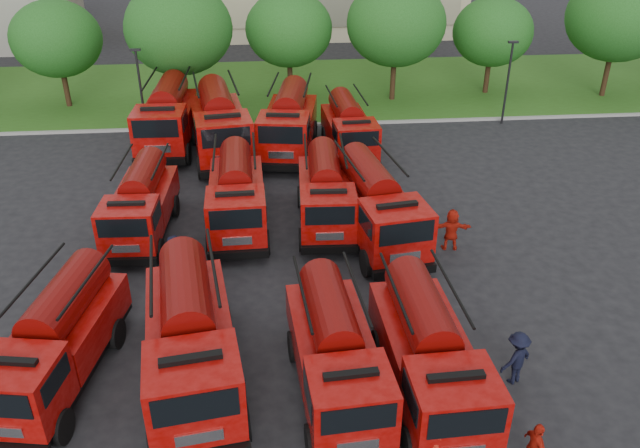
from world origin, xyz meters
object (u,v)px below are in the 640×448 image
at_px(fire_truck_10, 289,122).
at_px(firefighter_5, 449,248).
at_px(fire_truck_6, 326,192).
at_px(firefighter_4, 178,277).
at_px(fire_truck_1, 190,337).
at_px(fire_truck_3, 428,353).
at_px(fire_truck_4, 141,203).
at_px(fire_truck_2, 335,352).
at_px(fire_truck_9, 220,124).
at_px(fire_truck_11, 349,128).
at_px(fire_truck_5, 237,195).
at_px(fire_truck_8, 168,116).
at_px(fire_truck_0, 56,340).
at_px(fire_truck_7, 376,205).
at_px(firefighter_3, 512,381).

distance_m(fire_truck_10, firefighter_5, 12.94).
xyz_separation_m(fire_truck_6, firefighter_4, (-6.07, -3.87, -1.50)).
height_order(fire_truck_1, firefighter_5, fire_truck_1).
distance_m(fire_truck_3, fire_truck_4, 14.29).
bearing_deg(fire_truck_6, fire_truck_2, -91.50).
xyz_separation_m(fire_truck_1, fire_truck_9, (-0.03, 17.96, 0.21)).
relative_size(fire_truck_1, fire_truck_11, 1.12).
relative_size(fire_truck_3, fire_truck_5, 0.96).
xyz_separation_m(fire_truck_3, fire_truck_10, (-3.06, 19.38, 0.24)).
xyz_separation_m(fire_truck_6, fire_truck_8, (-7.93, 10.04, 0.29)).
xyz_separation_m(fire_truck_0, fire_truck_2, (8.10, -1.24, -0.02)).
bearing_deg(fire_truck_7, fire_truck_9, 115.79).
distance_m(fire_truck_9, firefighter_3, 21.27).
xyz_separation_m(fire_truck_5, fire_truck_7, (5.75, -1.69, 0.07)).
distance_m(fire_truck_4, firefighter_4, 4.25).
bearing_deg(fire_truck_2, fire_truck_10, 87.29).
height_order(fire_truck_4, fire_truck_8, fire_truck_8).
distance_m(fire_truck_4, fire_truck_6, 7.82).
height_order(fire_truck_7, fire_truck_11, fire_truck_7).
xyz_separation_m(fire_truck_11, firefighter_3, (2.58, -18.61, -1.49)).
bearing_deg(firefighter_4, firefighter_5, -144.07).
distance_m(fire_truck_2, firefighter_5, 9.70).
height_order(fire_truck_0, fire_truck_6, fire_truck_6).
xyz_separation_m(fire_truck_6, fire_truck_11, (2.07, 8.07, -0.01)).
xyz_separation_m(fire_truck_2, fire_truck_4, (-7.06, 10.18, 0.01)).
height_order(fire_truck_0, fire_truck_3, fire_truck_3).
relative_size(fire_truck_6, firefighter_5, 3.73).
bearing_deg(firefighter_3, firefighter_5, -119.43).
height_order(fire_truck_3, fire_truck_11, fire_truck_3).
bearing_deg(fire_truck_1, fire_truck_7, 41.06).
height_order(fire_truck_1, firefighter_3, fire_truck_1).
xyz_separation_m(fire_truck_4, fire_truck_11, (9.89, 8.35, 0.03)).
bearing_deg(fire_truck_0, fire_truck_5, 71.24).
relative_size(fire_truck_1, fire_truck_2, 1.14).
distance_m(fire_truck_9, fire_truck_10, 3.78).
relative_size(fire_truck_11, firefighter_3, 3.73).
bearing_deg(fire_truck_11, fire_truck_7, -93.67).
xyz_separation_m(fire_truck_8, fire_truck_10, (6.74, -1.44, -0.05)).
bearing_deg(fire_truck_3, firefighter_3, 3.22).
xyz_separation_m(fire_truck_1, firefighter_3, (9.57, -0.92, -1.63)).
height_order(fire_truck_11, firefighter_3, fire_truck_11).
relative_size(fire_truck_8, fire_truck_10, 1.00).
height_order(fire_truck_9, firefighter_4, fire_truck_9).
relative_size(fire_truck_0, fire_truck_10, 0.85).
relative_size(fire_truck_7, fire_truck_8, 0.94).
bearing_deg(fire_truck_0, fire_truck_1, 4.00).
relative_size(fire_truck_1, firefighter_5, 4.14).
bearing_deg(firefighter_4, fire_truck_2, 158.71).
xyz_separation_m(fire_truck_2, fire_truck_10, (-0.43, 19.05, 0.29)).
bearing_deg(firefighter_5, fire_truck_9, -40.52).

